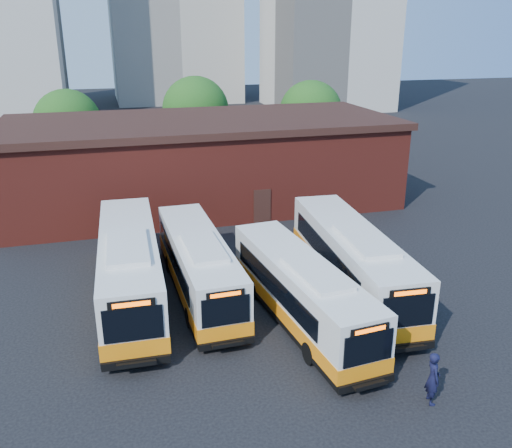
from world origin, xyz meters
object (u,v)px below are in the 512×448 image
object	(u,v)px
bus_east	(352,262)
transit_worker	(433,378)
bus_midwest	(199,267)
bus_west	(130,270)
bus_mideast	(301,294)

from	to	relation	value
bus_east	transit_worker	size ratio (longest dim) A/B	6.37
bus_midwest	transit_worker	size ratio (longest dim) A/B	5.79
bus_west	bus_east	world-z (taller)	bus_west
bus_east	bus_midwest	bearing A→B (deg)	170.67
bus_west	transit_worker	size ratio (longest dim) A/B	6.51
bus_mideast	transit_worker	size ratio (longest dim) A/B	5.80
bus_midwest	bus_mideast	bearing A→B (deg)	-47.34
bus_mideast	bus_east	world-z (taller)	bus_east
bus_mideast	transit_worker	world-z (taller)	bus_mideast
bus_mideast	bus_east	distance (m)	4.21
bus_midwest	transit_worker	xyz separation A→B (m)	(6.45, -10.65, -0.43)
bus_west	bus_midwest	bearing A→B (deg)	-2.03
bus_east	bus_mideast	bearing A→B (deg)	-143.17
bus_midwest	transit_worker	world-z (taller)	bus_midwest
bus_east	transit_worker	xyz separation A→B (m)	(-1.00, -8.87, -0.56)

